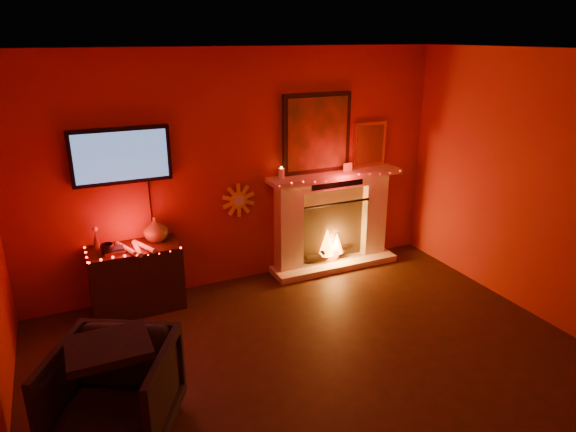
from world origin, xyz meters
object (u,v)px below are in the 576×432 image
at_px(tv, 121,156).
at_px(sunburst_clock, 239,200).
at_px(fireplace, 332,211).
at_px(console_table, 137,275).
at_px(armchair, 114,393).

distance_m(tv, sunburst_clock, 1.41).
height_order(tv, sunburst_clock, tv).
bearing_deg(sunburst_clock, fireplace, -4.37).
height_order(sunburst_clock, console_table, sunburst_clock).
bearing_deg(armchair, console_table, 104.86).
xyz_separation_m(tv, armchair, (-0.45, -2.06, -1.27)).
bearing_deg(fireplace, console_table, -177.03).
height_order(fireplace, console_table, fireplace).
relative_size(tv, console_table, 1.25).
distance_m(sunburst_clock, armchair, 2.76).
relative_size(tv, armchair, 1.48).
bearing_deg(tv, armchair, -102.36).
xyz_separation_m(fireplace, armchair, (-2.89, -2.00, -0.34)).
bearing_deg(armchair, tv, 106.22).
distance_m(tv, console_table, 1.27).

